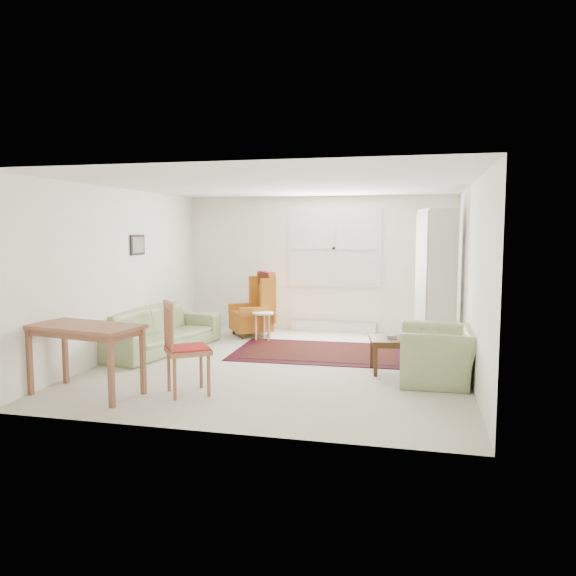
% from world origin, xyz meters
% --- Properties ---
extents(room, '(5.04, 5.54, 2.51)m').
position_xyz_m(room, '(0.02, 0.21, 1.26)').
color(room, beige).
rests_on(room, ground).
extents(rug, '(2.69, 1.78, 0.03)m').
position_xyz_m(rug, '(0.38, 0.85, 0.01)').
color(rug, black).
rests_on(rug, ground).
extents(sofa, '(1.31, 2.41, 0.92)m').
position_xyz_m(sofa, '(-2.10, 0.39, 0.46)').
color(sofa, '#8A9A67').
rests_on(sofa, ground).
extents(armchair, '(0.94, 1.07, 0.82)m').
position_xyz_m(armchair, '(2.10, -0.45, 0.41)').
color(armchair, '#8A9A67').
rests_on(armchair, ground).
extents(wingback_chair, '(0.96, 0.95, 1.15)m').
position_xyz_m(wingback_chair, '(-1.07, 1.93, 0.57)').
color(wingback_chair, '#B3651B').
rests_on(wingback_chair, ground).
extents(coffee_table, '(0.66, 0.66, 0.46)m').
position_xyz_m(coffee_table, '(1.51, -0.10, 0.23)').
color(coffee_table, '#422514').
rests_on(coffee_table, ground).
extents(stool, '(0.48, 0.48, 0.49)m').
position_xyz_m(stool, '(-0.75, 1.60, 0.24)').
color(stool, white).
rests_on(stool, ground).
extents(cabinet, '(0.63, 0.96, 2.21)m').
position_xyz_m(cabinet, '(2.10, 1.55, 1.10)').
color(cabinet, silver).
rests_on(cabinet, ground).
extents(desk, '(1.38, 0.86, 0.81)m').
position_xyz_m(desk, '(-1.85, -1.94, 0.41)').
color(desk, brown).
rests_on(desk, ground).
extents(desk_chair, '(0.66, 0.66, 1.08)m').
position_xyz_m(desk_chair, '(-0.72, -1.65, 0.54)').
color(desk_chair, brown).
rests_on(desk_chair, ground).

